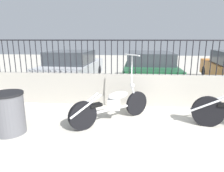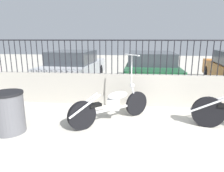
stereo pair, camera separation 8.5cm
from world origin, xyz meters
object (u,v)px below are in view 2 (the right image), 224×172
Objects in this scene: trash_bin at (9,112)px; car_silver at (74,67)px; motorcycle_white at (108,106)px; car_green at (150,69)px.

car_silver reaches higher than trash_bin.
motorcycle_white reaches higher than car_green.
car_green is (3.14, 4.49, 0.27)m from trash_bin.
motorcycle_white is 2.06m from trash_bin.
car_silver is 0.94× the size of car_green.
motorcycle_white is at bearing -150.35° from car_silver.
trash_bin is 5.49m from car_green.
motorcycle_white reaches higher than trash_bin.
car_green is at bearing -88.32° from car_silver.
car_silver reaches higher than car_green.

